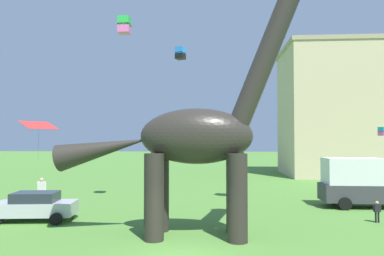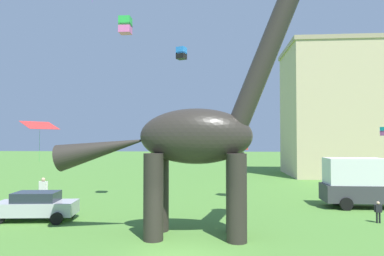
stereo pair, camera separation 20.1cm
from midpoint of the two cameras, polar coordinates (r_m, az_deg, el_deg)
name	(u,v)px [view 1 (the left image)]	position (r m, az deg, el deg)	size (l,w,h in m)	color
dinosaur_sculpture	(195,136)	(16.64, 0.14, -1.30)	(12.07, 2.56, 12.62)	#2D2823
parked_sedan_left	(35,206)	(21.84, -23.69, -11.17)	(4.38, 2.26, 1.55)	#B7B7BC
parked_box_truck	(364,182)	(26.29, 25.23, -7.69)	(5.60, 2.36, 3.20)	#38383D
person_photographer	(377,210)	(21.95, 26.90, -11.39)	(0.43, 0.19, 1.14)	black
person_far_spectator	(42,188)	(27.41, -22.82, -8.69)	(0.66, 0.29, 1.77)	#2D3347
kite_far_left	(382,131)	(30.75, 27.62, -0.47)	(0.65, 0.65, 0.66)	#19B2B7
kite_high_right	(240,142)	(27.07, 7.33, -2.17)	(1.07, 1.07, 1.20)	orange
kite_near_low	(124,25)	(25.80, -10.84, 15.63)	(0.78, 0.78, 1.11)	green
kite_near_high	(180,53)	(26.15, -2.07, 11.69)	(0.78, 0.78, 0.85)	#287AE5
kite_mid_right	(39,125)	(21.65, -23.24, 0.39)	(2.02, 2.15, 2.24)	red
background_building_block	(361,110)	(49.62, 24.92, 2.52)	(18.97, 11.26, 16.04)	#CCB78E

